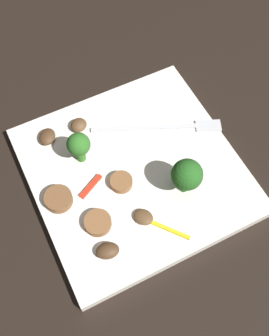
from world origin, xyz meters
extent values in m
plane|color=black|center=(0.00, 0.00, 0.00)|extent=(1.40, 1.40, 0.00)
cube|color=white|center=(0.00, 0.00, 0.01)|extent=(0.26, 0.26, 0.02)
cube|color=silver|center=(0.04, 0.05, 0.02)|extent=(0.14, 0.06, 0.00)
cube|color=silver|center=(0.12, 0.01, 0.02)|extent=(0.04, 0.03, 0.00)
cylinder|color=#296420|center=(0.04, -0.05, 0.03)|extent=(0.01, 0.01, 0.03)
sphere|color=#235B1E|center=(0.04, -0.05, 0.06)|extent=(0.04, 0.04, 0.04)
cylinder|color=#347525|center=(-0.06, 0.04, 0.03)|extent=(0.01, 0.01, 0.03)
sphere|color=#2D6B23|center=(-0.06, 0.04, 0.05)|extent=(0.03, 0.03, 0.03)
cylinder|color=brown|center=(-0.07, -0.05, 0.02)|extent=(0.04, 0.04, 0.01)
cylinder|color=brown|center=(-0.11, 0.00, 0.02)|extent=(0.04, 0.04, 0.01)
cylinder|color=brown|center=(-0.03, -0.01, 0.02)|extent=(0.04, 0.04, 0.01)
ellipsoid|color=#4C331E|center=(-0.08, -0.09, 0.02)|extent=(0.03, 0.03, 0.01)
ellipsoid|color=brown|center=(-0.02, -0.07, 0.02)|extent=(0.03, 0.03, 0.01)
ellipsoid|color=brown|center=(-0.04, 0.09, 0.02)|extent=(0.03, 0.03, 0.01)
ellipsoid|color=#4C331E|center=(-0.09, 0.09, 0.02)|extent=(0.03, 0.03, 0.01)
cube|color=yellow|center=(0.00, -0.10, 0.02)|extent=(0.04, 0.04, 0.00)
cube|color=red|center=(-0.06, 0.00, 0.02)|extent=(0.04, 0.02, 0.00)
camera|label=1|loc=(-0.11, -0.23, 0.49)|focal=43.44mm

